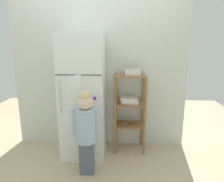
# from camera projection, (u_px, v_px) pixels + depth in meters

# --- Properties ---
(ground_plane) EXTENTS (6.00, 6.00, 0.00)m
(ground_plane) POSITION_uv_depth(u_px,v_px,m) (98.00, 153.00, 2.94)
(ground_plane) COLOR tan
(kitchen_wall_back) EXTENTS (2.62, 0.03, 2.21)m
(kitchen_wall_back) POSITION_uv_depth(u_px,v_px,m) (99.00, 76.00, 3.02)
(kitchen_wall_back) COLOR silver
(kitchen_wall_back) RESTS_ON ground
(refrigerator) EXTENTS (0.59, 0.60, 1.71)m
(refrigerator) POSITION_uv_depth(u_px,v_px,m) (84.00, 96.00, 2.78)
(refrigerator) COLOR white
(refrigerator) RESTS_ON ground
(child_standing) EXTENTS (0.34, 0.25, 1.05)m
(child_standing) POSITION_uv_depth(u_px,v_px,m) (86.00, 125.00, 2.35)
(child_standing) COLOR #515D6A
(child_standing) RESTS_ON ground
(pantry_shelf_unit) EXTENTS (0.45, 0.33, 1.15)m
(pantry_shelf_unit) POSITION_uv_depth(u_px,v_px,m) (129.00, 107.00, 2.91)
(pantry_shelf_unit) COLOR olive
(pantry_shelf_unit) RESTS_ON ground
(fruit_bin) EXTENTS (0.24, 0.16, 0.08)m
(fruit_bin) POSITION_uv_depth(u_px,v_px,m) (132.00, 72.00, 2.80)
(fruit_bin) COLOR white
(fruit_bin) RESTS_ON pantry_shelf_unit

